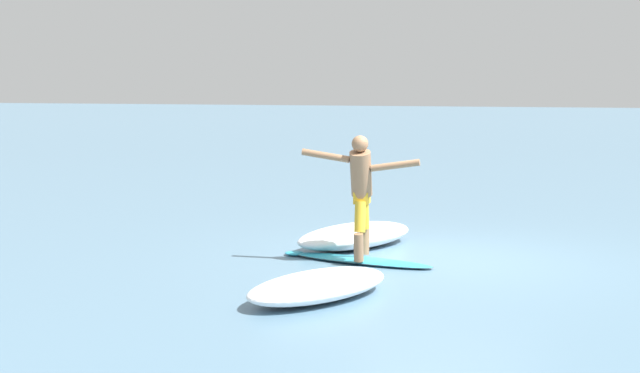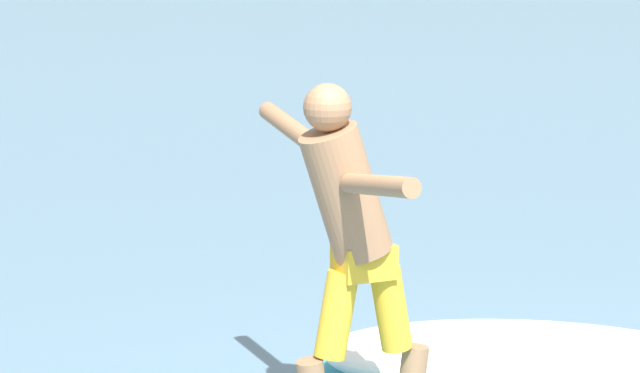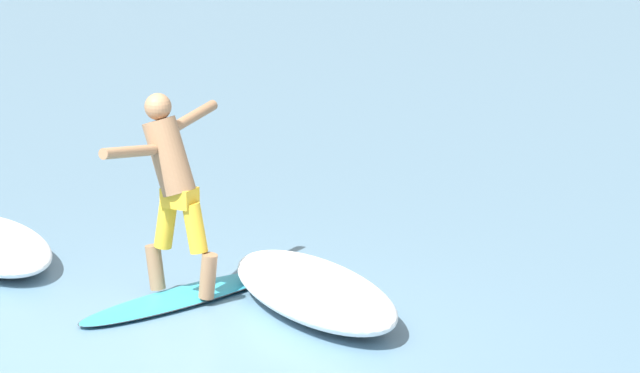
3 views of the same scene
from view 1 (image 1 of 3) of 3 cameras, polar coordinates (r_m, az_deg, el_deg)
The scene contains 5 objects.
ground_plane at distance 12.38m, azimuth 7.92°, elevation -4.69°, with size 200.00×200.00×0.00m, color slate.
surfboard at distance 12.12m, azimuth 2.53°, elevation -4.72°, with size 0.74×2.27×0.20m.
surfer at distance 11.87m, azimuth 2.65°, elevation -0.01°, with size 0.70×1.57×1.67m.
wave_foam_at_tail at distance 10.03m, azimuth -0.10°, elevation -6.37°, with size 2.21×1.61×0.30m.
wave_foam_at_nose at distance 13.18m, azimuth 2.27°, elevation -3.17°, with size 2.37×1.71×0.36m.
Camera 1 is at (-11.81, -2.90, 2.35)m, focal length 50.00 mm.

